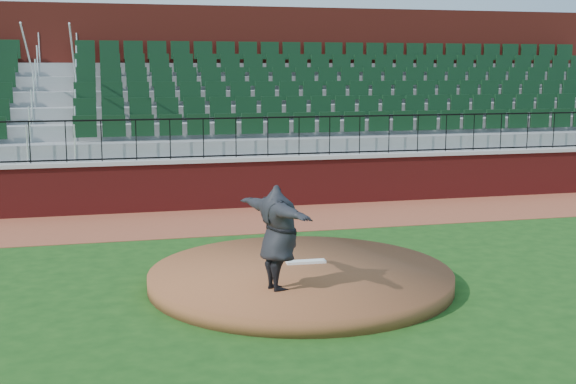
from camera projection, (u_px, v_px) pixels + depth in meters
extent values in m
plane|color=#174012|center=(310.00, 283.00, 12.37)|extent=(90.00, 90.00, 0.00)
cube|color=brown|center=(248.00, 219.00, 17.54)|extent=(34.00, 3.20, 0.01)
cube|color=maroon|center=(236.00, 184.00, 18.97)|extent=(34.00, 0.35, 1.20)
cube|color=#B7B7B7|center=(236.00, 159.00, 18.87)|extent=(34.00, 0.45, 0.10)
cube|color=maroon|center=(206.00, 93.00, 23.90)|extent=(34.00, 0.50, 5.50)
cylinder|color=brown|center=(300.00, 277.00, 12.25)|extent=(5.01, 5.01, 0.25)
cube|color=white|center=(306.00, 262.00, 12.67)|extent=(0.69, 0.20, 0.05)
imported|color=black|center=(278.00, 238.00, 11.03)|extent=(1.10, 2.04, 1.60)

